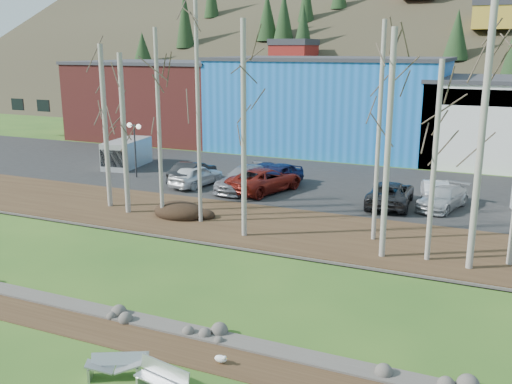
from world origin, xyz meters
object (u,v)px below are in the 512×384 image
at_px(seagull, 221,359).
at_px(street_lamp, 134,135).
at_px(car_5, 435,190).
at_px(van_grey, 126,154).
at_px(car_0, 196,175).
at_px(car_3, 245,178).
at_px(car_8, 263,174).
at_px(bench_intact, 163,381).
at_px(car_1, 193,172).
at_px(car_2, 265,180).
at_px(bench_damaged, 116,366).
at_px(car_4, 277,176).
at_px(car_7, 443,198).
at_px(car_6, 390,194).

bearing_deg(seagull, street_lamp, 147.33).
xyz_separation_m(car_5, van_grey, (-23.18, 0.99, 0.36)).
distance_m(car_0, car_3, 3.47).
bearing_deg(car_8, bench_intact, -61.69).
relative_size(car_1, van_grey, 0.91).
relative_size(bench_intact, car_3, 0.34).
bearing_deg(car_2, bench_damaged, 118.89).
relative_size(seagull, car_8, 0.10).
distance_m(car_3, van_grey, 11.97).
xyz_separation_m(street_lamp, car_4, (10.27, 1.26, -2.25)).
xyz_separation_m(seagull, car_7, (4.12, 19.80, 0.59)).
distance_m(car_0, car_2, 4.80).
distance_m(seagull, car_8, 22.02).
bearing_deg(car_7, car_3, -160.68).
distance_m(car_8, van_grey, 12.26).
xyz_separation_m(car_1, car_5, (15.72, 1.67, -0.07)).
distance_m(bench_damaged, car_8, 23.07).
distance_m(bench_intact, car_6, 21.31).
height_order(bench_intact, street_lamp, street_lamp).
bearing_deg(van_grey, car_4, -14.34).
xyz_separation_m(seagull, car_2, (-6.79, 19.36, 0.72)).
distance_m(car_1, car_4, 5.83).
bearing_deg(bench_intact, car_6, 95.93).
bearing_deg(car_7, bench_damaged, -90.43).
bearing_deg(car_6, car_1, -5.06).
xyz_separation_m(car_5, car_7, (0.63, -1.40, -0.04)).
xyz_separation_m(car_0, car_3, (3.46, 0.28, 0.04)).
distance_m(car_1, car_7, 16.35).
distance_m(seagull, car_7, 20.23).
xyz_separation_m(bench_intact, van_grey, (-18.98, 24.18, 0.74)).
distance_m(street_lamp, car_0, 5.72).
relative_size(car_8, van_grey, 0.93).
height_order(bench_damaged, car_7, car_7).
bearing_deg(van_grey, car_8, -14.88).
distance_m(seagull, car_0, 22.17).
bearing_deg(seagull, car_0, 138.00).
distance_m(car_2, car_8, 1.52).
height_order(car_0, car_2, car_2).
relative_size(car_3, car_6, 1.03).
height_order(seagull, van_grey, van_grey).
height_order(car_1, car_5, car_1).
height_order(car_2, van_grey, van_grey).
xyz_separation_m(car_0, car_6, (12.79, 0.33, -0.01)).
distance_m(car_1, car_8, 4.84).
xyz_separation_m(bench_intact, car_4, (-5.80, 22.67, 0.49)).
height_order(car_3, car_7, car_3).
height_order(car_5, car_6, car_6).
height_order(car_7, car_8, car_8).
distance_m(bench_intact, car_4, 23.41).
height_order(car_4, car_5, car_4).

